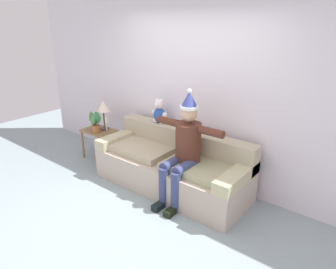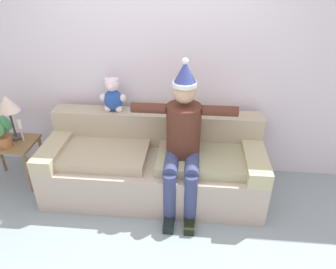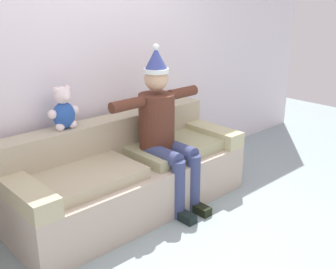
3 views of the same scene
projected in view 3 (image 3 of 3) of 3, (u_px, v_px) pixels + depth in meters
name	position (u px, v px, depth m)	size (l,w,h in m)	color
ground_plane	(208.00, 253.00, 3.24)	(10.00, 10.00, 0.00)	#8FA2A6
back_wall	(91.00, 61.00, 3.88)	(7.00, 0.10, 2.70)	silver
couch	(128.00, 175.00, 3.85)	(2.29, 0.87, 0.83)	#BAA997
person_seated	(163.00, 127.00, 3.79)	(1.02, 0.77, 1.53)	#542C1F
teddy_bear	(64.00, 110.00, 3.52)	(0.29, 0.17, 0.38)	#274FA4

